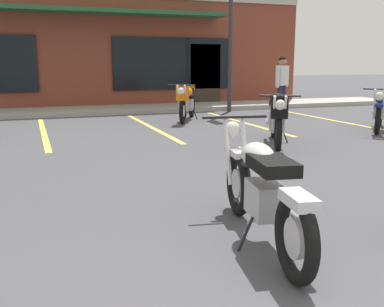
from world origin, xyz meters
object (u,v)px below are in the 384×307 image
Objects in this scene: motorcycle_foreground_classic at (262,189)px; parking_lot_lamp_post at (232,1)px; motorcycle_blue_standard at (187,100)px; person_near_building at (282,81)px; motorcycle_green_cafe_racer at (277,117)px; motorcycle_silver_naked at (380,109)px.

motorcycle_foreground_classic is 10.57m from parking_lot_lamp_post.
person_near_building is at bearing 8.10° from motorcycle_blue_standard.
parking_lot_lamp_post is (-1.09, 1.12, 2.30)m from person_near_building.
person_near_building is 0.33× the size of parking_lot_lamp_post.
person_near_building is (2.69, 4.32, 0.42)m from motorcycle_green_cafe_racer.
parking_lot_lamp_post is at bearing 66.69° from motorcycle_foreground_classic.
motorcycle_silver_naked is 5.56m from parking_lot_lamp_post.
motorcycle_silver_naked is at bearing 40.73° from motorcycle_foreground_classic.
motorcycle_blue_standard is 3.12m from person_near_building.
motorcycle_foreground_classic and motorcycle_blue_standard have the same top height.
motorcycle_silver_naked is 3.25m from motorcycle_green_cafe_racer.
parking_lot_lamp_post reaches higher than motorcycle_blue_standard.
motorcycle_silver_naked is 0.33× the size of parking_lot_lamp_post.
motorcycle_silver_naked is 3.51m from person_near_building.
motorcycle_blue_standard is at bearing 139.36° from motorcycle_silver_naked.
motorcycle_foreground_classic and motorcycle_silver_naked have the same top height.
person_near_building is (3.06, 0.44, 0.42)m from motorcycle_blue_standard.
motorcycle_blue_standard is at bearing -171.90° from person_near_building.
motorcycle_blue_standard is (-3.50, 3.01, 0.07)m from motorcycle_silver_naked.
person_near_building is (-0.44, 3.44, 0.49)m from motorcycle_silver_naked.
parking_lot_lamp_post reaches higher than motorcycle_silver_naked.
motorcycle_green_cafe_racer is 0.38× the size of parking_lot_lamp_post.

